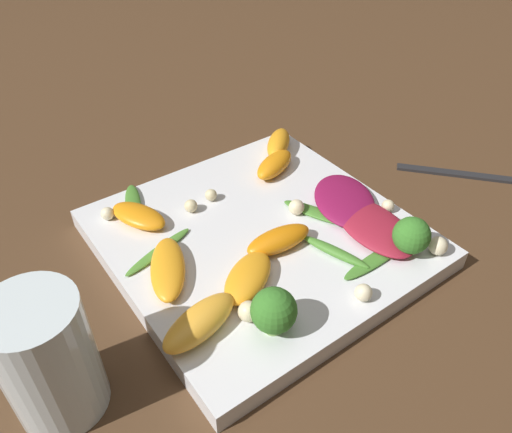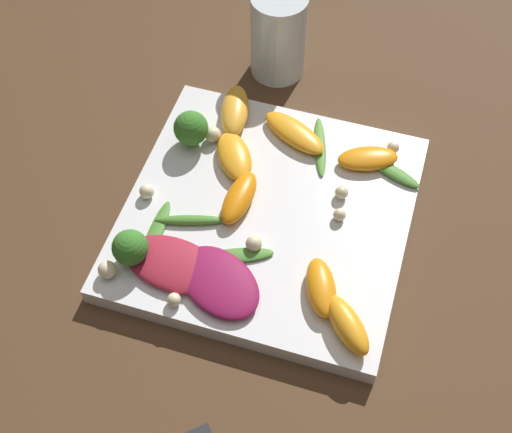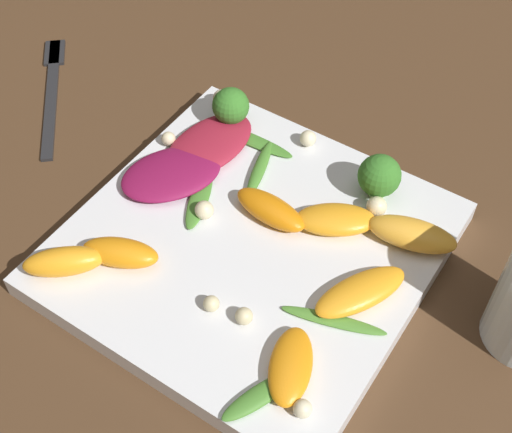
% 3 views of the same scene
% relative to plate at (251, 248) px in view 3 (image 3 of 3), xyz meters
% --- Properties ---
extents(ground_plane, '(2.40, 2.40, 0.00)m').
position_rel_plate_xyz_m(ground_plane, '(0.00, 0.00, -0.01)').
color(ground_plane, '#4C331E').
extents(plate, '(0.28, 0.28, 0.02)m').
position_rel_plate_xyz_m(plate, '(0.00, 0.00, 0.00)').
color(plate, white).
rests_on(plate, ground_plane).
extents(fork, '(0.13, 0.15, 0.01)m').
position_rel_plate_xyz_m(fork, '(0.29, -0.07, -0.01)').
color(fork, '#262628').
rests_on(fork, ground_plane).
extents(radicchio_leaf_0, '(0.07, 0.10, 0.01)m').
position_rel_plate_xyz_m(radicchio_leaf_0, '(0.09, -0.07, 0.02)').
color(radicchio_leaf_0, maroon).
rests_on(radicchio_leaf_0, plate).
extents(radicchio_leaf_1, '(0.10, 0.11, 0.01)m').
position_rel_plate_xyz_m(radicchio_leaf_1, '(0.10, -0.02, 0.02)').
color(radicchio_leaf_1, maroon).
rests_on(radicchio_leaf_1, plate).
extents(orange_segment_0, '(0.07, 0.05, 0.02)m').
position_rel_plate_xyz_m(orange_segment_0, '(0.07, 0.07, 0.02)').
color(orange_segment_0, orange).
rests_on(orange_segment_0, plate).
extents(orange_segment_1, '(0.07, 0.03, 0.02)m').
position_rel_plate_xyz_m(orange_segment_1, '(-0.00, -0.03, 0.02)').
color(orange_segment_1, orange).
rests_on(orange_segment_1, plate).
extents(orange_segment_2, '(0.06, 0.06, 0.02)m').
position_rel_plate_xyz_m(orange_segment_2, '(0.10, 0.10, 0.02)').
color(orange_segment_2, orange).
rests_on(orange_segment_2, plate).
extents(orange_segment_3, '(0.07, 0.06, 0.02)m').
position_rel_plate_xyz_m(orange_segment_3, '(-0.05, -0.05, 0.02)').
color(orange_segment_3, orange).
rests_on(orange_segment_3, plate).
extents(orange_segment_4, '(0.06, 0.08, 0.02)m').
position_rel_plate_xyz_m(orange_segment_4, '(-0.10, 0.00, 0.02)').
color(orange_segment_4, orange).
rests_on(orange_segment_4, plate).
extents(orange_segment_5, '(0.08, 0.05, 0.02)m').
position_rel_plate_xyz_m(orange_segment_5, '(-0.11, -0.07, 0.02)').
color(orange_segment_5, '#FCAD33').
rests_on(orange_segment_5, plate).
extents(orange_segment_6, '(0.05, 0.07, 0.01)m').
position_rel_plate_xyz_m(orange_segment_6, '(-0.09, 0.08, 0.02)').
color(orange_segment_6, orange).
rests_on(orange_segment_6, plate).
extents(broccoli_floret_0, '(0.03, 0.03, 0.04)m').
position_rel_plate_xyz_m(broccoli_floret_0, '(0.09, -0.11, 0.03)').
color(broccoli_floret_0, '#7A9E51').
rests_on(broccoli_floret_0, plate).
extents(broccoli_floret_1, '(0.04, 0.04, 0.04)m').
position_rel_plate_xyz_m(broccoli_floret_1, '(-0.06, -0.10, 0.03)').
color(broccoli_floret_1, '#84AD5B').
rests_on(broccoli_floret_1, plate).
extents(arugula_sprig_0, '(0.04, 0.07, 0.01)m').
position_rel_plate_xyz_m(arugula_sprig_0, '(0.06, -0.01, 0.01)').
color(arugula_sprig_0, '#47842D').
rests_on(arugula_sprig_0, plate).
extents(arugula_sprig_1, '(0.09, 0.02, 0.00)m').
position_rel_plate_xyz_m(arugula_sprig_1, '(0.06, -0.10, 0.01)').
color(arugula_sprig_1, '#47842D').
rests_on(arugula_sprig_1, plate).
extents(arugula_sprig_2, '(0.03, 0.07, 0.01)m').
position_rel_plate_xyz_m(arugula_sprig_2, '(0.04, -0.07, 0.01)').
color(arugula_sprig_2, '#47842D').
rests_on(arugula_sprig_2, plate).
extents(arugula_sprig_3, '(0.04, 0.06, 0.01)m').
position_rel_plate_xyz_m(arugula_sprig_3, '(-0.08, 0.11, 0.01)').
color(arugula_sprig_3, '#47842D').
rests_on(arugula_sprig_3, plate).
extents(arugula_sprig_4, '(0.08, 0.03, 0.00)m').
position_rel_plate_xyz_m(arugula_sprig_4, '(-0.09, 0.03, 0.01)').
color(arugula_sprig_4, '#518E33').
rests_on(arugula_sprig_4, plate).
extents(macadamia_nut_0, '(0.02, 0.02, 0.02)m').
position_rel_plate_xyz_m(macadamia_nut_0, '(-0.07, -0.08, 0.02)').
color(macadamia_nut_0, beige).
rests_on(macadamia_nut_0, plate).
extents(macadamia_nut_1, '(0.01, 0.01, 0.01)m').
position_rel_plate_xyz_m(macadamia_nut_1, '(-0.11, 0.10, 0.02)').
color(macadamia_nut_1, beige).
rests_on(macadamia_nut_1, plate).
extents(macadamia_nut_2, '(0.02, 0.02, 0.02)m').
position_rel_plate_xyz_m(macadamia_nut_2, '(0.05, 0.00, 0.02)').
color(macadamia_nut_2, beige).
rests_on(macadamia_nut_2, plate).
extents(macadamia_nut_3, '(0.02, 0.02, 0.02)m').
position_rel_plate_xyz_m(macadamia_nut_3, '(0.11, -0.12, 0.02)').
color(macadamia_nut_3, beige).
rests_on(macadamia_nut_3, plate).
extents(macadamia_nut_4, '(0.02, 0.02, 0.02)m').
position_rel_plate_xyz_m(macadamia_nut_4, '(0.02, -0.12, 0.02)').
color(macadamia_nut_4, beige).
rests_on(macadamia_nut_4, plate).
extents(macadamia_nut_5, '(0.01, 0.01, 0.01)m').
position_rel_plate_xyz_m(macadamia_nut_5, '(-0.04, 0.07, 0.02)').
color(macadamia_nut_5, beige).
rests_on(macadamia_nut_5, plate).
extents(macadamia_nut_6, '(0.01, 0.01, 0.01)m').
position_rel_plate_xyz_m(macadamia_nut_6, '(-0.01, 0.07, 0.02)').
color(macadamia_nut_6, beige).
rests_on(macadamia_nut_6, plate).
extents(macadamia_nut_7, '(0.01, 0.01, 0.01)m').
position_rel_plate_xyz_m(macadamia_nut_7, '(0.12, -0.05, 0.02)').
color(macadamia_nut_7, beige).
rests_on(macadamia_nut_7, plate).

